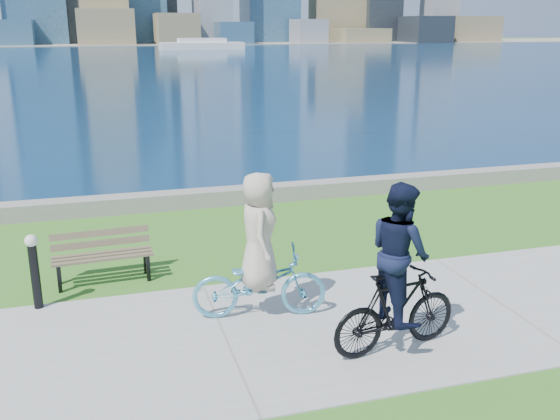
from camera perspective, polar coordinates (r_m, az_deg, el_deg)
The scene contains 10 objects.
ground at distance 8.14m, azimuth -4.96°, elevation -11.79°, with size 320.00×320.00×0.00m, color #306A1B.
concrete_path at distance 8.13m, azimuth -4.97°, elevation -11.73°, with size 80.00×3.50×0.02m, color #9B9C97.
seawall at distance 13.80m, azimuth -10.15°, elevation 0.86°, with size 90.00×0.50×0.35m, color gray.
bay_water at distance 79.14m, azimuth -15.76°, elevation 13.22°, with size 320.00×131.00×0.01m, color #0B294A.
far_shore at distance 137.09m, azimuth -16.28°, elevation 14.39°, with size 320.00×30.00×0.12m, color gray.
ferry_far at distance 102.54m, azimuth -7.15°, elevation 14.75°, with size 13.08×3.74×1.77m.
park_bench at distance 10.07m, azimuth -15.96°, elevation -3.70°, with size 1.53×0.61×0.78m.
bollard_lamp at distance 9.32m, azimuth -21.56°, elevation -4.86°, with size 0.18×0.18×1.11m.
cyclist_woman at distance 8.40m, azimuth -1.92°, elevation -5.01°, with size 0.95×1.90×2.02m.
cyclist_man at distance 7.61m, azimuth 10.71°, elevation -6.51°, with size 0.74×1.77×2.12m.
Camera 1 is at (-1.34, -7.03, 3.86)m, focal length 40.00 mm.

